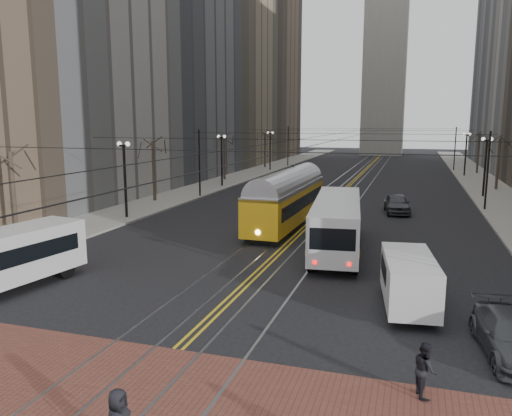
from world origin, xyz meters
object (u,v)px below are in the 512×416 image
Objects in this scene: cargo_van at (409,283)px; sedan_grey at (397,203)px; streetcar at (287,204)px; sedan_parked at (512,336)px; pedestrian_c at (425,369)px; rear_bus at (337,225)px.

cargo_van is 1.05× the size of sedan_grey.
streetcar is 2.91× the size of sedan_parked.
sedan_parked is at bearing -53.54° from pedestrian_c.
sedan_parked is (3.18, -3.16, -0.41)m from cargo_van.
cargo_van is (4.07, -8.31, -0.42)m from rear_bus.
rear_bus is 13.85m from sedan_grey.
rear_bus reaches higher than sedan_parked.
sedan_grey is at bearing -11.55° from pedestrian_c.
streetcar reaches higher than sedan_parked.
streetcar reaches higher than cargo_van.
pedestrian_c is (4.59, -14.81, -0.71)m from rear_bus.
streetcar is at bearing -141.67° from sedan_grey.
sedan_grey is at bearing 85.95° from cargo_van.
cargo_van is (8.48, -14.29, -0.49)m from streetcar.
rear_bus reaches higher than pedestrian_c.
cargo_van reaches higher than pedestrian_c.
sedan_parked is (11.66, -17.45, -0.90)m from streetcar.
sedan_grey is 3.03× the size of pedestrian_c.
cargo_van is 3.17× the size of pedestrian_c.
pedestrian_c reaches higher than sedan_parked.
cargo_van reaches higher than sedan_grey.
cargo_van is 1.06× the size of sedan_parked.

